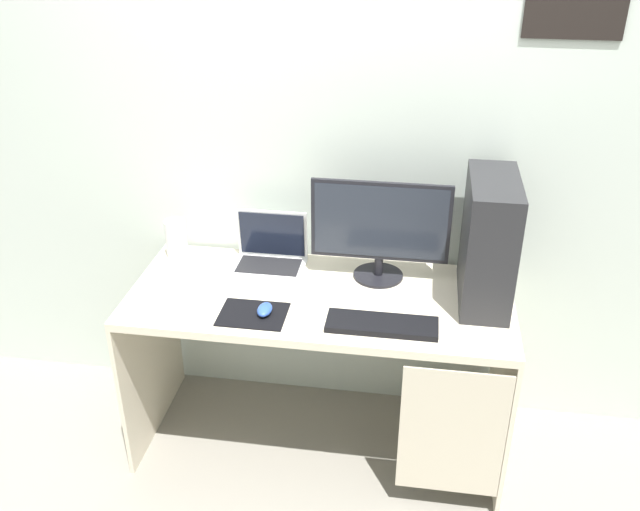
% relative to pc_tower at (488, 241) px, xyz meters
% --- Properties ---
extents(ground_plane, '(8.00, 8.00, 0.00)m').
position_rel_pc_tower_xyz_m(ground_plane, '(-0.65, -0.08, -1.03)').
color(ground_plane, gray).
extents(wall_back, '(4.00, 0.05, 2.60)m').
position_rel_pc_tower_xyz_m(wall_back, '(-0.65, 0.30, 0.27)').
color(wall_back, beige).
rests_on(wall_back, ground_plane).
extents(desk, '(1.55, 0.67, 0.77)m').
position_rel_pc_tower_xyz_m(desk, '(-0.63, -0.09, -0.41)').
color(desk, beige).
rests_on(desk, ground_plane).
extents(pc_tower, '(0.19, 0.43, 0.51)m').
position_rel_pc_tower_xyz_m(pc_tower, '(0.00, 0.00, 0.00)').
color(pc_tower, '#232326').
rests_on(pc_tower, desk).
extents(monitor, '(0.57, 0.21, 0.43)m').
position_rel_pc_tower_xyz_m(monitor, '(-0.43, 0.10, -0.03)').
color(monitor, black).
rests_on(monitor, desk).
extents(laptop, '(0.31, 0.24, 0.24)m').
position_rel_pc_tower_xyz_m(laptop, '(-0.90, 0.12, -0.21)').
color(laptop, white).
rests_on(laptop, desk).
extents(speaker, '(0.09, 0.09, 0.18)m').
position_rel_pc_tower_xyz_m(speaker, '(-1.32, 0.15, -0.17)').
color(speaker, white).
rests_on(speaker, desk).
extents(keyboard, '(0.42, 0.14, 0.02)m').
position_rel_pc_tower_xyz_m(keyboard, '(-0.38, -0.28, -0.24)').
color(keyboard, black).
rests_on(keyboard, desk).
extents(mousepad, '(0.26, 0.20, 0.00)m').
position_rel_pc_tower_xyz_m(mousepad, '(-0.88, -0.27, -0.25)').
color(mousepad, black).
rests_on(mousepad, desk).
extents(mouse_left, '(0.06, 0.10, 0.03)m').
position_rel_pc_tower_xyz_m(mouse_left, '(-0.84, -0.26, -0.23)').
color(mouse_left, '#2D51B2').
rests_on(mouse_left, mousepad).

